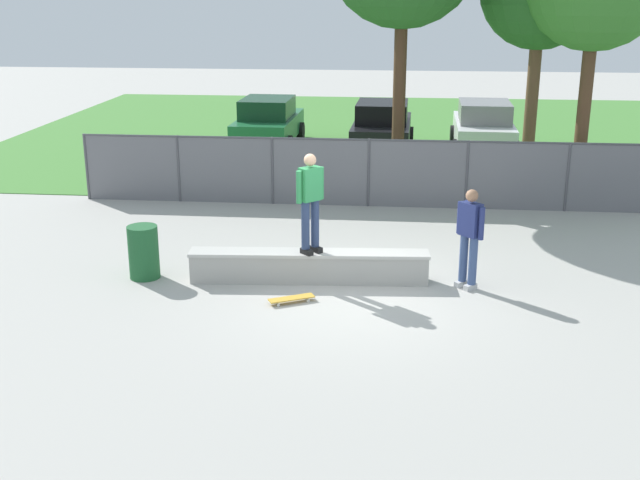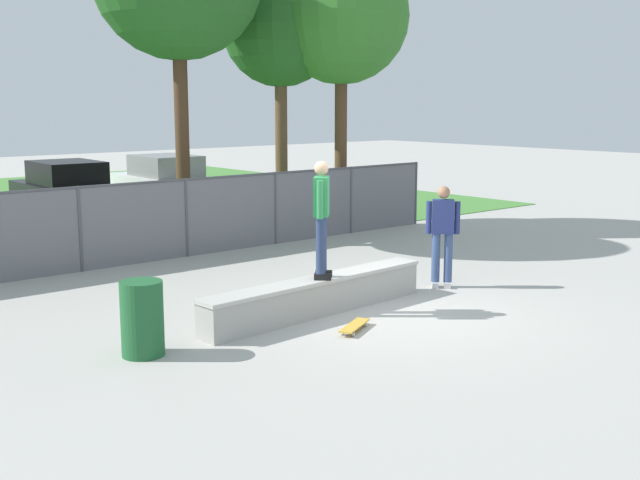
{
  "view_description": "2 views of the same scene",
  "coord_description": "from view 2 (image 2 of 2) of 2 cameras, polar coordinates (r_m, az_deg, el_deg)",
  "views": [
    {
      "loc": [
        0.66,
        -12.78,
        5.16
      ],
      "look_at": [
        -0.6,
        0.11,
        1.03
      ],
      "focal_mm": 44.45,
      "sensor_mm": 36.0,
      "label": 1
    },
    {
      "loc": [
        -8.62,
        -8.42,
        3.29
      ],
      "look_at": [
        -1.2,
        0.35,
        1.27
      ],
      "focal_mm": 44.49,
      "sensor_mm": 36.0,
      "label": 2
    }
  ],
  "objects": [
    {
      "name": "bystander",
      "position": [
        14.21,
        8.81,
        0.59
      ],
      "size": [
        0.45,
        0.46,
        1.82
      ],
      "color": "beige",
      "rests_on": "ground"
    },
    {
      "name": "grass_strip",
      "position": [
        26.55,
        -20.99,
        2.19
      ],
      "size": [
        26.26,
        20.0,
        0.02
      ],
      "primitive_type": "cube",
      "color": "#478438",
      "rests_on": "ground"
    },
    {
      "name": "skateboard",
      "position": [
        11.58,
        2.5,
        -6.19
      ],
      "size": [
        0.8,
        0.54,
        0.09
      ],
      "color": "gold",
      "rests_on": "ground"
    },
    {
      "name": "ground_plane",
      "position": [
        12.49,
        5.26,
        -5.36
      ],
      "size": [
        80.0,
        80.0,
        0.0
      ],
      "primitive_type": "plane",
      "color": "#ADAAA3"
    },
    {
      "name": "chainlink_fence",
      "position": [
        17.11,
        -9.59,
        1.84
      ],
      "size": [
        14.33,
        0.07,
        1.68
      ],
      "color": "#4C4C51",
      "rests_on": "ground"
    },
    {
      "name": "car_white",
      "position": [
        24.97,
        -11.11,
        4.13
      ],
      "size": [
        2.11,
        4.25,
        1.66
      ],
      "color": "silver",
      "rests_on": "ground"
    },
    {
      "name": "tree_mid",
      "position": [
        20.82,
        1.55,
        15.74
      ],
      "size": [
        3.45,
        3.45,
        7.15
      ],
      "color": "#513823",
      "rests_on": "ground"
    },
    {
      "name": "car_black",
      "position": [
        23.21,
        -17.78,
        3.42
      ],
      "size": [
        2.11,
        4.25,
        1.66
      ],
      "color": "black",
      "rests_on": "ground"
    },
    {
      "name": "tree_near_right",
      "position": [
        20.99,
        -2.86,
        14.89
      ],
      "size": [
        3.0,
        3.0,
        6.65
      ],
      "color": "brown",
      "rests_on": "ground"
    },
    {
      "name": "trash_bin",
      "position": [
        10.62,
        -12.67,
        -5.53
      ],
      "size": [
        0.56,
        0.56,
        1.0
      ],
      "primitive_type": "cylinder",
      "color": "#1E592D",
      "rests_on": "ground"
    },
    {
      "name": "concrete_ledge",
      "position": [
        12.41,
        -0.18,
        -4.04
      ],
      "size": [
        4.4,
        0.77,
        0.58
      ],
      "color": "#A8A59E",
      "rests_on": "ground"
    },
    {
      "name": "skateboarder",
      "position": [
        12.14,
        0.1,
        1.88
      ],
      "size": [
        0.46,
        0.46,
        1.82
      ],
      "color": "black",
      "rests_on": "concrete_ledge"
    }
  ]
}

